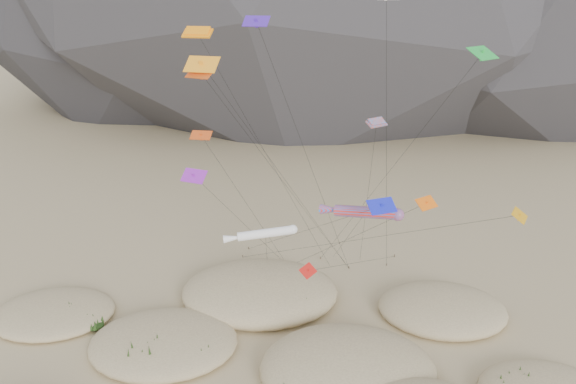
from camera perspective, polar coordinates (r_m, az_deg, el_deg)
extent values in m
ellipsoid|color=#CCB789|center=(51.82, -12.52, -14.69)|extent=(12.98, 11.03, 2.43)
ellipsoid|color=#CCB789|center=(47.32, 6.10, -17.48)|extent=(14.23, 12.09, 3.88)
ellipsoid|color=#CCB789|center=(57.81, -2.89, -10.06)|extent=(15.84, 13.46, 3.58)
ellipsoid|color=#CCB789|center=(57.24, 15.39, -11.37)|extent=(12.28, 10.44, 2.63)
ellipsoid|color=#CCB789|center=(59.39, -22.66, -11.25)|extent=(11.51, 9.79, 1.88)
ellipsoid|color=black|center=(50.27, -14.59, -15.70)|extent=(2.68, 2.29, 0.80)
ellipsoid|color=black|center=(49.84, -8.70, -15.72)|extent=(2.12, 1.81, 0.63)
ellipsoid|color=black|center=(46.47, 6.45, -17.92)|extent=(3.12, 2.67, 0.94)
ellipsoid|color=black|center=(47.92, 6.55, -16.77)|extent=(3.05, 2.61, 0.92)
ellipsoid|color=black|center=(49.44, 21.91, -17.54)|extent=(1.99, 1.70, 0.60)
ellipsoid|color=black|center=(57.12, -1.17, -10.20)|extent=(3.09, 2.64, 0.93)
ellipsoid|color=black|center=(55.51, 0.38, -11.26)|extent=(2.54, 2.17, 0.76)
ellipsoid|color=black|center=(58.93, 16.23, -10.39)|extent=(2.05, 1.75, 0.61)
ellipsoid|color=black|center=(56.03, 14.18, -11.96)|extent=(2.27, 1.94, 0.68)
ellipsoid|color=black|center=(59.04, -21.56, -11.20)|extent=(2.28, 1.95, 0.68)
ellipsoid|color=black|center=(56.08, -19.14, -12.70)|extent=(1.93, 1.65, 0.58)
cylinder|color=#3F2D1E|center=(60.85, -1.05, -9.14)|extent=(0.08, 0.08, 0.30)
cylinder|color=#3F2D1E|center=(64.30, 0.04, -7.49)|extent=(0.08, 0.08, 0.30)
cylinder|color=#3F2D1E|center=(66.20, 3.31, -6.70)|extent=(0.08, 0.08, 0.30)
cylinder|color=#3F2D1E|center=(64.24, 6.21, -7.64)|extent=(0.08, 0.08, 0.30)
cylinder|color=#3F2D1E|center=(65.51, 9.99, -7.27)|extent=(0.08, 0.08, 0.30)
cylinder|color=#3F2D1E|center=(68.74, -4.03, -5.69)|extent=(0.08, 0.08, 0.30)
cylinder|color=#3F2D1E|center=(67.83, 10.78, -6.36)|extent=(0.08, 0.08, 0.30)
cylinder|color=#3F2D1E|center=(66.69, -4.62, -6.52)|extent=(0.08, 0.08, 0.30)
cylinder|color=#FF2A1A|center=(47.48, 7.92, -2.04)|extent=(5.45, 3.09, 1.56)
sphere|color=#FF2A1A|center=(46.76, 11.11, -2.28)|extent=(1.05, 1.05, 1.05)
cone|color=#FF2A1A|center=(48.46, 4.54, -1.81)|extent=(2.42, 1.72, 1.12)
cylinder|color=black|center=(57.16, 6.00, -4.68)|extent=(1.66, 16.24, 12.01)
cylinder|color=white|center=(49.98, -2.32, -4.21)|extent=(5.08, 1.76, 1.14)
sphere|color=white|center=(50.24, 0.50, -3.82)|extent=(0.84, 0.84, 0.84)
cone|color=white|center=(49.84, -5.45, -4.67)|extent=(2.14, 1.10, 0.85)
cylinder|color=black|center=(57.23, -2.18, -6.09)|extent=(0.66, 11.76, 9.22)
cube|color=orange|center=(46.08, -9.19, 15.64)|extent=(2.52, 1.49, 0.71)
cube|color=orange|center=(46.07, -9.20, 15.86)|extent=(2.12, 1.20, 0.69)
cylinder|color=black|center=(53.94, -1.21, 2.10)|extent=(11.58, 12.51, 26.38)
cube|color=#FF431A|center=(49.57, 8.99, 6.91)|extent=(2.07, 1.89, 0.57)
cube|color=#FF431A|center=(49.53, 9.00, 7.12)|extent=(1.73, 1.56, 0.56)
cylinder|color=black|center=(57.64, 8.03, -0.97)|extent=(0.42, 11.44, 18.70)
cube|color=red|center=(48.21, 2.05, -7.99)|extent=(1.63, 1.94, 0.72)
cube|color=red|center=(48.28, 2.05, -8.15)|extent=(0.31, 0.30, 0.59)
cylinder|color=black|center=(57.87, 7.16, -7.10)|extent=(10.42, 17.53, 7.00)
cylinder|color=black|center=(56.64, 9.98, 4.18)|extent=(2.77, 7.70, 29.19)
cube|color=#421CA8|center=(43.60, -3.25, 16.94)|extent=(2.14, 1.43, 0.77)
cube|color=#421CA8|center=(43.61, -3.25, 16.75)|extent=(0.28, 0.29, 0.67)
cylinder|color=black|center=(52.57, 2.47, 2.22)|extent=(8.90, 13.72, 27.31)
cube|color=green|center=(48.03, 19.18, 13.19)|extent=(3.01, 3.02, 0.94)
cube|color=green|center=(48.04, 19.16, 13.01)|extent=(0.40, 0.40, 0.96)
cylinder|color=black|center=(55.77, 9.89, 1.62)|extent=(12.00, 13.80, 24.83)
cube|color=#C94512|center=(47.21, -8.83, 5.72)|extent=(1.86, 1.21, 0.59)
cube|color=#C94512|center=(47.25, -8.82, 5.55)|extent=(0.23, 0.18, 0.61)
cylinder|color=black|center=(55.25, -3.72, -1.95)|extent=(6.94, 12.27, 18.19)
cube|color=#171FCA|center=(44.59, 9.51, -1.42)|extent=(2.54, 1.94, 0.92)
cube|color=#171FCA|center=(44.64, 9.50, -1.60)|extent=(0.36, 0.37, 0.77)
cylinder|color=black|center=(56.27, 1.31, -4.08)|extent=(12.79, 20.69, 13.52)
cube|color=orange|center=(44.03, -8.76, 12.70)|extent=(2.88, 1.97, 1.12)
cube|color=orange|center=(44.04, -8.75, 12.51)|extent=(0.41, 0.45, 0.87)
cylinder|color=black|center=(52.89, 0.19, 0.57)|extent=(13.07, 14.07, 24.19)
cube|color=purple|center=(48.88, -9.53, 1.62)|extent=(2.44, 1.81, 0.96)
cube|color=purple|center=(48.92, -9.52, 1.46)|extent=(0.37, 0.41, 0.73)
cylinder|color=black|center=(56.24, -4.11, -3.61)|extent=(7.84, 11.73, 14.47)
cube|color=orange|center=(46.14, 22.47, -2.20)|extent=(1.79, 2.17, 0.70)
cube|color=orange|center=(46.20, 22.45, -2.37)|extent=(0.28, 0.30, 0.66)
cylinder|color=black|center=(54.89, 6.45, -4.93)|extent=(23.55, 19.57, 13.34)
cube|color=orange|center=(46.90, 13.89, -1.10)|extent=(2.07, 1.91, 0.79)
cube|color=orange|center=(46.95, 13.88, -1.28)|extent=(0.34, 0.35, 0.64)
cylinder|color=black|center=(55.14, 5.90, -4.88)|extent=(11.65, 14.44, 13.19)
cube|color=#C04612|center=(43.88, -8.89, 11.90)|extent=(2.49, 2.08, 0.77)
cube|color=#C04612|center=(43.90, -8.88, 11.70)|extent=(0.33, 0.30, 0.76)
cylinder|color=black|center=(52.88, 0.14, 0.22)|extent=(13.15, 14.30, 23.60)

